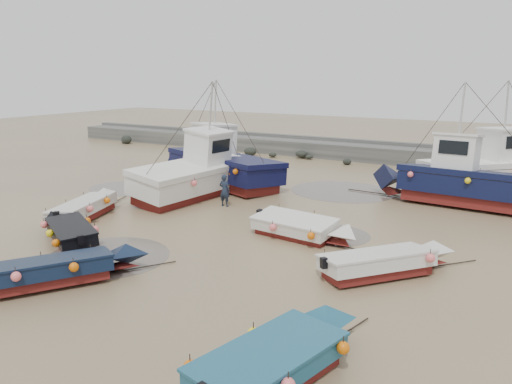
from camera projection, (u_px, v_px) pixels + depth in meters
ground at (200, 241)px, 20.21m from camera, size 120.00×120.00×0.00m
seawall at (370, 153)px, 38.53m from camera, size 60.00×4.92×1.50m
puddle_a at (108, 256)px, 18.47m from camera, size 4.58×4.58×0.01m
puddle_b at (331, 234)px, 20.99m from camera, size 3.31×3.31×0.01m
puddle_c at (125, 188)px, 29.45m from camera, size 4.49×4.49×0.01m
puddle_d at (342, 191)px, 28.74m from camera, size 6.00×6.00×0.01m
dinghy_0 at (88, 205)px, 23.56m from camera, size 2.85×6.15×1.43m
dinghy_1 at (56, 268)px, 16.00m from camera, size 4.28×5.91×1.43m
dinghy_2 at (280, 354)px, 11.03m from camera, size 2.79×5.90×1.43m
dinghy_3 at (387, 260)px, 16.64m from camera, size 4.50×5.12×1.43m
dinghy_4 at (70, 229)px, 19.93m from camera, size 5.26×3.35×1.43m
dinghy_5 at (302, 225)px, 20.40m from camera, size 5.73×2.38×1.43m
cabin_boat_0 at (217, 163)px, 30.49m from camera, size 11.27×6.06×6.22m
cabin_boat_1 at (200, 172)px, 27.57m from camera, size 3.63×10.77×6.22m
cabin_boat_2 at (460, 180)px, 25.40m from camera, size 10.30×3.34×6.22m
cabin_boat_3 at (497, 169)px, 28.25m from camera, size 8.46×8.24×6.22m
person at (225, 206)px, 25.50m from camera, size 0.61×0.41×1.66m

